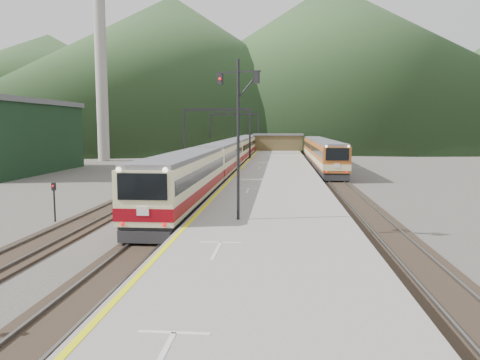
{
  "coord_description": "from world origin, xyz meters",
  "views": [
    {
      "loc": [
        6.07,
        -10.38,
        5.48
      ],
      "look_at": [
        3.46,
        19.77,
        2.0
      ],
      "focal_mm": 35.0,
      "sensor_mm": 36.0,
      "label": 1
    }
  ],
  "objects": [
    {
      "name": "hill_d",
      "position": [
        -120.0,
        240.0,
        27.5
      ],
      "size": [
        200.0,
        200.0,
        55.0
      ],
      "primitive_type": "cone",
      "color": "#2C4A23",
      "rests_on": "ground"
    },
    {
      "name": "short_signal_b",
      "position": [
        -3.18,
        28.82,
        1.46
      ],
      "size": [
        0.23,
        0.18,
        2.27
      ],
      "color": "black",
      "rests_on": "ground"
    },
    {
      "name": "main_train",
      "position": [
        0.0,
        47.34,
        1.91
      ],
      "size": [
        2.75,
        75.37,
        3.35
      ],
      "color": "beige",
      "rests_on": "track_main"
    },
    {
      "name": "gantry_near",
      "position": [
        -2.85,
        55.0,
        5.59
      ],
      "size": [
        9.55,
        0.25,
        8.0
      ],
      "color": "black",
      "rests_on": "ground"
    },
    {
      "name": "short_signal_c",
      "position": [
        -6.86,
        15.13,
        1.46
      ],
      "size": [
        0.23,
        0.17,
        2.27
      ],
      "color": "black",
      "rests_on": "ground"
    },
    {
      "name": "hill_b",
      "position": [
        30.0,
        230.0,
        37.5
      ],
      "size": [
        220.0,
        220.0,
        75.0
      ],
      "primitive_type": "cone",
      "color": "#2C4A23",
      "rests_on": "ground"
    },
    {
      "name": "track_far",
      "position": [
        -5.0,
        40.0,
        0.07
      ],
      "size": [
        2.6,
        200.0,
        0.23
      ],
      "color": "black",
      "rests_on": "ground"
    },
    {
      "name": "track_second",
      "position": [
        11.5,
        40.0,
        0.07
      ],
      "size": [
        2.6,
        200.0,
        0.23
      ],
      "color": "black",
      "rests_on": "ground"
    },
    {
      "name": "hill_a",
      "position": [
        -40.0,
        190.0,
        30.0
      ],
      "size": [
        180.0,
        180.0,
        60.0
      ],
      "primitive_type": "cone",
      "color": "#2C4A23",
      "rests_on": "ground"
    },
    {
      "name": "signal_mast",
      "position": [
        4.07,
        11.78,
        5.61
      ],
      "size": [
        2.15,
        0.67,
        7.61
      ],
      "color": "black",
      "rests_on": "platform"
    },
    {
      "name": "platform",
      "position": [
        5.6,
        38.0,
        0.5
      ],
      "size": [
        8.0,
        100.0,
        1.0
      ],
      "primitive_type": "cube",
      "color": "gray",
      "rests_on": "ground"
    },
    {
      "name": "second_train",
      "position": [
        11.5,
        53.21,
        1.87
      ],
      "size": [
        2.69,
        36.64,
        3.28
      ],
      "color": "#A8551F",
      "rests_on": "track_second"
    },
    {
      "name": "gantry_far",
      "position": [
        -2.85,
        80.0,
        5.59
      ],
      "size": [
        9.55,
        0.25,
        8.0
      ],
      "color": "black",
      "rests_on": "ground"
    },
    {
      "name": "ground",
      "position": [
        0.0,
        0.0,
        0.0
      ],
      "size": [
        400.0,
        400.0,
        0.0
      ],
      "primitive_type": "plane",
      "color": "#47423D",
      "rests_on": "ground"
    },
    {
      "name": "smokestack",
      "position": [
        -22.0,
        62.0,
        15.0
      ],
      "size": [
        1.8,
        1.8,
        30.0
      ],
      "primitive_type": "cylinder",
      "color": "#9E998E",
      "rests_on": "ground"
    },
    {
      "name": "track_main",
      "position": [
        0.0,
        40.0,
        0.07
      ],
      "size": [
        2.6,
        200.0,
        0.23
      ],
      "color": "black",
      "rests_on": "ground"
    },
    {
      "name": "station_shed",
      "position": [
        5.6,
        78.0,
        2.57
      ],
      "size": [
        9.4,
        4.4,
        3.1
      ],
      "color": "brown",
      "rests_on": "platform"
    }
  ]
}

